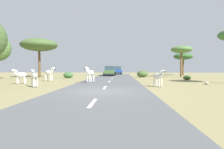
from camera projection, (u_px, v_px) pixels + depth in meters
The scene contains 18 objects.
ground_plane at pixel (102, 92), 11.82m from camera, with size 90.00×90.00×0.00m, color #8E8456.
road at pixel (102, 91), 11.82m from camera, with size 6.00×64.00×0.05m, color #56595B.
lane_markings at pixel (100, 93), 10.82m from camera, with size 0.16×56.00×0.01m.
zebra_0 at pixel (90, 73), 18.36m from camera, with size 0.94×1.56×1.57m.
zebra_1 at pixel (20, 75), 17.18m from camera, with size 1.49×0.48×1.40m.
zebra_2 at pixel (34, 76), 14.63m from camera, with size 1.08×1.28×1.40m.
zebra_3 at pixel (158, 76), 14.68m from camera, with size 0.86×1.36×1.38m.
zebra_4 at pixel (49, 73), 20.93m from camera, with size 1.54×0.99×1.57m.
car_0 at pixel (110, 71), 34.07m from camera, with size 2.07×4.37×1.74m.
car_1 at pixel (117, 71), 41.75m from camera, with size 2.14×4.40×1.74m.
tree_1 at pixel (183, 57), 37.07m from camera, with size 3.65×3.65×4.31m.
tree_2 at pixel (181, 50), 29.50m from camera, with size 3.21×3.21×4.88m.
tree_4 at pixel (39, 45), 28.72m from camera, with size 5.45×5.45×5.90m.
bush_0 at pixel (68, 75), 27.35m from camera, with size 1.39×1.25×0.84m, color #386633.
bush_1 at pixel (187, 78), 22.92m from camera, with size 0.96×0.87×0.58m, color #425B2D.
bush_3 at pixel (142, 74), 29.54m from camera, with size 1.71×1.54×1.03m, color #425B2D.
rock_0 at pixel (33, 77), 24.81m from camera, with size 0.71×0.66×0.45m, color gray.
rock_1 at pixel (207, 83), 16.83m from camera, with size 0.37×0.35×0.26m, color #A89E8C.
Camera 1 is at (1.16, -11.73, 1.51)m, focal length 30.43 mm.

